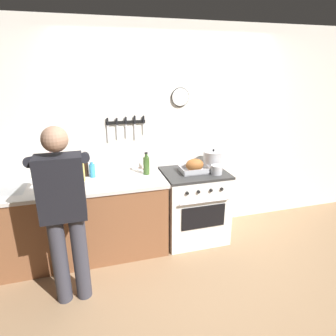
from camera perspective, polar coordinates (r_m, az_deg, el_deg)
ground_plane at (r=3.10m, az=7.81°, el=-23.29°), size 8.00×8.00×0.00m
wall_back at (r=3.65m, az=0.22°, el=6.72°), size 6.00×0.13×2.60m
counter_block at (r=3.47m, az=-17.86°, el=-9.83°), size 2.03×0.65×0.90m
stove at (r=3.68m, az=5.12°, el=-7.35°), size 0.76×0.67×0.90m
person_cook at (r=2.67m, az=-19.89°, el=-7.24°), size 0.51×0.63×1.66m
roasting_pan at (r=3.48m, az=5.28°, el=0.35°), size 0.35×0.26×0.16m
stock_pot at (r=3.64m, az=8.88°, el=1.69°), size 0.25×0.25×0.24m
saucepan at (r=3.45m, az=9.55°, el=-0.32°), size 0.13×0.13×0.11m
cutting_board at (r=3.24m, az=-19.68°, el=-3.34°), size 0.36×0.24×0.02m
bottle_hot_sauce at (r=3.51m, az=-4.05°, el=0.68°), size 0.05×0.05×0.19m
bottle_olive_oil at (r=3.38m, az=-4.29°, el=0.57°), size 0.07×0.07×0.27m
bottle_soy_sauce at (r=3.45m, az=-15.84°, el=-0.13°), size 0.05×0.05×0.21m
bottle_wine_red at (r=3.44m, az=-21.91°, el=-0.12°), size 0.07×0.07×0.32m
bottle_cooking_oil at (r=3.32m, az=-16.74°, el=-0.71°), size 0.07×0.07×0.25m
bottle_dish_soap at (r=3.41m, az=-14.73°, el=-0.42°), size 0.07×0.07×0.20m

